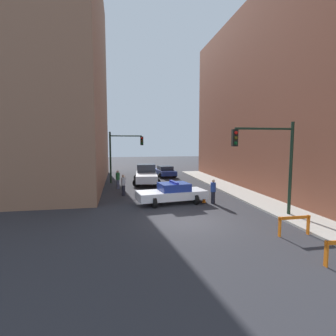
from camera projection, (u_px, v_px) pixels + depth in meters
ground_plane at (189, 222)px, 13.83m from camera, size 120.00×120.00×0.00m
sidewalk_right at (293, 215)px, 14.96m from camera, size 2.40×44.00×0.12m
building_corner_left at (25, 75)px, 24.26m from camera, size 14.00×20.00×20.69m
building_right at (311, 98)px, 23.30m from camera, size 12.00×28.00×16.22m
traffic_light_near at (272, 154)px, 14.36m from camera, size 3.64×0.35×5.20m
traffic_light_far at (121, 150)px, 26.64m from camera, size 3.44×0.35×5.20m
police_car at (172, 193)px, 17.94m from camera, size 4.91×2.78×1.52m
white_truck at (146, 175)px, 26.36m from camera, size 2.95×5.56×1.90m
parked_car_near at (165, 171)px, 31.67m from camera, size 2.55×4.46×1.31m
pedestrian_crossing at (123, 185)px, 20.51m from camera, size 0.50×0.50×1.66m
pedestrian_corner at (118, 179)px, 23.50m from camera, size 0.44×0.44×1.66m
pedestrian_sidewalk at (213, 191)px, 17.87m from camera, size 0.44×0.44×1.66m
barrier_mid at (294, 222)px, 11.75m from camera, size 1.60×0.17×0.90m
traffic_cone at (204, 198)px, 18.06m from camera, size 0.36×0.36×0.66m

